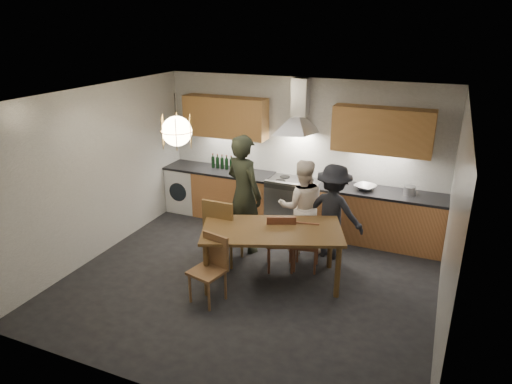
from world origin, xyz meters
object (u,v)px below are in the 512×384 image
at_px(mixing_bowl, 365,187).
at_px(chair_front, 211,264).
at_px(person_right, 333,212).
at_px(dining_table, 272,235).
at_px(wine_bottles, 222,162).
at_px(person_left, 244,194).
at_px(person_mid, 302,207).
at_px(chair_back_left, 222,227).
at_px(stock_pot, 410,191).

bearing_deg(mixing_bowl, chair_front, -120.72).
bearing_deg(person_right, dining_table, 69.33).
bearing_deg(wine_bottles, person_left, -50.05).
bearing_deg(person_mid, wine_bottles, -49.43).
bearing_deg(person_right, person_left, 21.52).
distance_m(dining_table, person_right, 1.20).
relative_size(person_right, mixing_bowl, 4.47).
bearing_deg(person_mid, chair_back_left, 18.39).
xyz_separation_m(chair_back_left, mixing_bowl, (1.79, 1.63, 0.34)).
relative_size(chair_back_left, person_right, 0.71).
xyz_separation_m(dining_table, mixing_bowl, (0.93, 1.79, 0.23)).
bearing_deg(dining_table, chair_back_left, 148.16).
height_order(person_left, person_right, person_left).
height_order(person_right, wine_bottles, person_right).
xyz_separation_m(chair_front, mixing_bowl, (1.49, 2.51, 0.43)).
height_order(chair_back_left, wine_bottles, wine_bottles).
bearing_deg(stock_pot, wine_bottles, 179.13).
bearing_deg(chair_back_left, person_right, -149.04).
bearing_deg(chair_back_left, dining_table, 168.95).
bearing_deg(dining_table, person_right, 39.30).
xyz_separation_m(chair_back_left, stock_pot, (2.47, 1.68, 0.36)).
xyz_separation_m(person_left, wine_bottles, (-0.97, 1.15, 0.09)).
xyz_separation_m(chair_front, stock_pot, (2.18, 2.56, 0.45)).
relative_size(stock_pot, wine_bottles, 0.42).
relative_size(chair_front, person_right, 0.60).
bearing_deg(chair_front, wine_bottles, 126.87).
height_order(dining_table, chair_front, chair_front).
height_order(chair_back_left, person_left, person_left).
distance_m(chair_front, stock_pot, 3.39).
distance_m(dining_table, chair_back_left, 0.88).
relative_size(person_mid, mixing_bowl, 4.53).
distance_m(chair_front, mixing_bowl, 2.95).
distance_m(chair_back_left, chair_front, 0.93).
relative_size(mixing_bowl, stock_pot, 1.83).
bearing_deg(stock_pot, chair_back_left, -145.70).
bearing_deg(person_left, wine_bottles, -26.92).
height_order(dining_table, person_right, person_right).
bearing_deg(chair_front, chair_back_left, 121.46).
xyz_separation_m(dining_table, wine_bottles, (-1.72, 1.90, 0.32)).
height_order(dining_table, stock_pot, stock_pot).
xyz_separation_m(chair_front, person_right, (1.16, 1.77, 0.23)).
bearing_deg(person_mid, mixing_bowl, -161.90).
relative_size(dining_table, person_mid, 1.40).
bearing_deg(stock_pot, person_left, -155.02).
distance_m(chair_back_left, mixing_bowl, 2.44).
bearing_deg(wine_bottles, mixing_bowl, -2.20).
relative_size(person_left, mixing_bowl, 5.66).
xyz_separation_m(chair_back_left, person_left, (0.10, 0.58, 0.34)).
distance_m(person_left, mixing_bowl, 1.98).
bearing_deg(wine_bottles, chair_front, -66.16).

